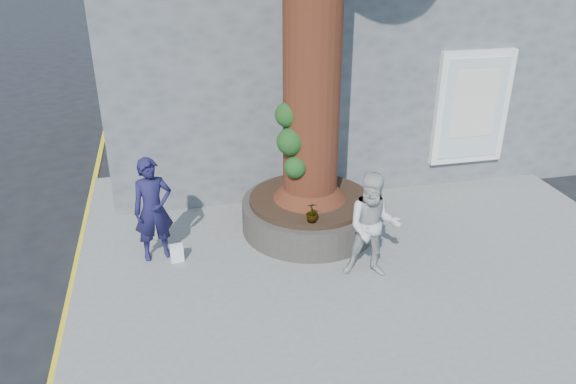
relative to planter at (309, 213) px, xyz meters
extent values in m
plane|color=black|center=(-0.80, -2.00, -0.41)|extent=(120.00, 120.00, 0.00)
cube|color=slate|center=(0.70, -1.00, -0.35)|extent=(9.00, 8.00, 0.12)
cube|color=yellow|center=(-3.85, -1.00, -0.41)|extent=(0.10, 30.00, 0.01)
cube|color=#525458|center=(1.70, 5.20, 2.59)|extent=(10.00, 8.00, 6.00)
cube|color=white|center=(3.50, 1.14, 1.29)|extent=(1.50, 0.12, 2.20)
cube|color=silver|center=(3.50, 1.08, 1.29)|extent=(1.25, 0.04, 1.95)
cube|color=silver|center=(3.50, 1.06, 1.39)|extent=(0.90, 0.02, 1.30)
cylinder|color=black|center=(0.00, 0.00, -0.03)|extent=(2.30, 2.30, 0.52)
cylinder|color=black|center=(0.00, 0.00, 0.27)|extent=(2.04, 2.04, 0.08)
cone|color=#481C12|center=(0.00, 0.00, 0.66)|extent=(1.24, 1.24, 0.70)
sphere|color=#133612|center=(-0.38, -0.20, 1.41)|extent=(0.44, 0.44, 0.44)
sphere|color=#133612|center=(-0.32, -0.30, 1.01)|extent=(0.36, 0.36, 0.36)
sphere|color=#133612|center=(-0.40, -0.08, 1.81)|extent=(0.40, 0.40, 0.40)
imported|color=#18153B|center=(-2.57, -0.36, 0.54)|extent=(0.68, 0.52, 1.67)
imported|color=#B7B6AF|center=(0.54, -1.57, 0.53)|extent=(0.94, 0.82, 1.64)
cube|color=white|center=(-2.28, -0.56, -0.15)|extent=(0.21, 0.14, 0.28)
imported|color=gray|center=(0.85, -0.69, 0.48)|extent=(0.21, 0.22, 0.35)
imported|color=gray|center=(0.85, -0.85, 0.51)|extent=(0.28, 0.29, 0.41)
imported|color=gray|center=(-0.18, -0.85, 0.47)|extent=(0.19, 0.19, 0.33)
imported|color=gray|center=(0.85, -0.85, 0.46)|extent=(0.35, 0.36, 0.31)
camera|label=1|loc=(-2.22, -8.23, 4.48)|focal=35.00mm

